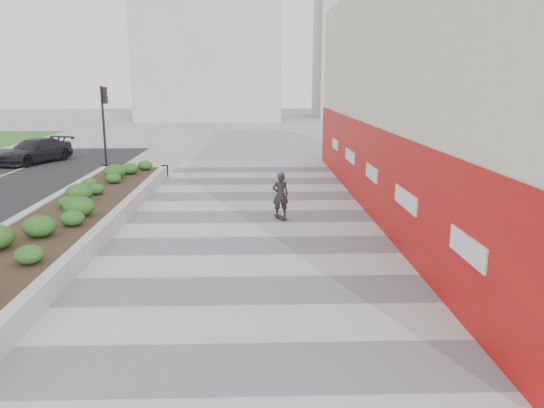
{
  "coord_description": "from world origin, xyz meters",
  "views": [
    {
      "loc": [
        0.13,
        -8.97,
        4.43
      ],
      "look_at": [
        0.59,
        5.33,
        1.1
      ],
      "focal_mm": 35.0,
      "sensor_mm": 36.0,
      "label": 1
    }
  ],
  "objects_px": {
    "planter": "(72,215)",
    "car_dark": "(35,151)",
    "traffic_signal_near": "(105,116)",
    "skateboarder": "(280,195)"
  },
  "relations": [
    {
      "from": "planter",
      "to": "car_dark",
      "type": "distance_m",
      "value": 15.06
    },
    {
      "from": "traffic_signal_near",
      "to": "skateboarder",
      "type": "relative_size",
      "value": 2.6
    },
    {
      "from": "traffic_signal_near",
      "to": "car_dark",
      "type": "relative_size",
      "value": 0.92
    },
    {
      "from": "traffic_signal_near",
      "to": "skateboarder",
      "type": "bearing_deg",
      "value": -49.64
    },
    {
      "from": "planter",
      "to": "car_dark",
      "type": "relative_size",
      "value": 3.93
    },
    {
      "from": "skateboarder",
      "to": "car_dark",
      "type": "xyz_separation_m",
      "value": [
        -12.98,
        12.68,
        -0.15
      ]
    },
    {
      "from": "skateboarder",
      "to": "car_dark",
      "type": "distance_m",
      "value": 18.15
    },
    {
      "from": "car_dark",
      "to": "planter",
      "type": "bearing_deg",
      "value": -40.68
    },
    {
      "from": "planter",
      "to": "car_dark",
      "type": "height_order",
      "value": "car_dark"
    },
    {
      "from": "planter",
      "to": "skateboarder",
      "type": "relative_size",
      "value": 11.14
    }
  ]
}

